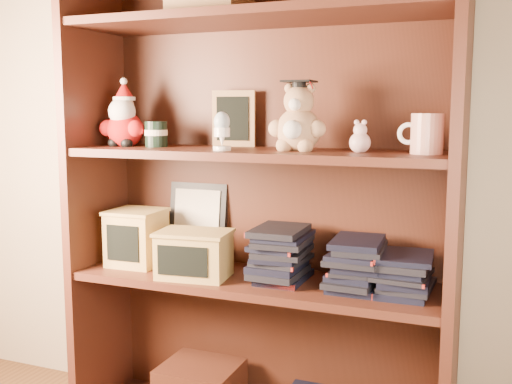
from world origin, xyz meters
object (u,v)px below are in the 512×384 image
at_px(bookcase, 261,203).
at_px(teacher_mug, 426,134).
at_px(grad_teddy_bear, 298,123).
at_px(treats_box, 137,237).

distance_m(bookcase, teacher_mug, 0.55).
relative_size(bookcase, grad_teddy_bear, 7.60).
xyz_separation_m(grad_teddy_bear, treats_box, (-0.57, 0.01, -0.39)).
bearing_deg(bookcase, teacher_mug, -5.78).
height_order(bookcase, teacher_mug, bookcase).
height_order(bookcase, grad_teddy_bear, bookcase).
xyz_separation_m(bookcase, teacher_mug, (0.50, -0.05, 0.23)).
distance_m(bookcase, grad_teddy_bear, 0.29).
bearing_deg(teacher_mug, treats_box, -179.95).
relative_size(teacher_mug, treats_box, 0.67).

